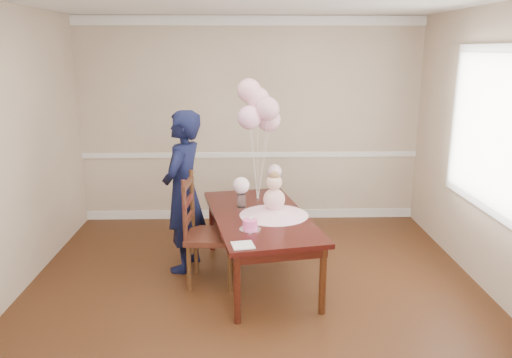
% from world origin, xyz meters
% --- Properties ---
extents(floor, '(4.50, 5.00, 0.00)m').
position_xyz_m(floor, '(0.00, 0.00, 0.00)').
color(floor, '#32190C').
rests_on(floor, ground).
extents(wall_back, '(4.50, 0.02, 2.70)m').
position_xyz_m(wall_back, '(0.00, 2.50, 1.35)').
color(wall_back, tan).
rests_on(wall_back, floor).
extents(wall_front, '(4.50, 0.02, 2.70)m').
position_xyz_m(wall_front, '(0.00, -2.50, 1.35)').
color(wall_front, tan).
rests_on(wall_front, floor).
extents(chair_rail_trim, '(4.50, 0.02, 0.07)m').
position_xyz_m(chair_rail_trim, '(0.00, 2.49, 0.90)').
color(chair_rail_trim, white).
rests_on(chair_rail_trim, wall_back).
extents(crown_molding, '(4.50, 0.02, 0.12)m').
position_xyz_m(crown_molding, '(0.00, 2.49, 2.63)').
color(crown_molding, white).
rests_on(crown_molding, wall_back).
extents(baseboard_trim, '(4.50, 0.02, 0.12)m').
position_xyz_m(baseboard_trim, '(0.00, 2.49, 0.06)').
color(baseboard_trim, white).
rests_on(baseboard_trim, floor).
extents(window_frame, '(0.02, 1.66, 1.56)m').
position_xyz_m(window_frame, '(2.23, 0.50, 1.55)').
color(window_frame, white).
rests_on(window_frame, wall_right).
extents(window_blinds, '(0.01, 1.50, 1.40)m').
position_xyz_m(window_blinds, '(2.21, 0.50, 1.55)').
color(window_blinds, silver).
rests_on(window_blinds, wall_right).
extents(dining_table_top, '(1.23, 1.95, 0.05)m').
position_xyz_m(dining_table_top, '(0.06, 0.64, 0.66)').
color(dining_table_top, black).
rests_on(dining_table_top, table_leg_fl).
extents(table_apron, '(1.12, 1.84, 0.09)m').
position_xyz_m(table_apron, '(0.06, 0.64, 0.59)').
color(table_apron, black).
rests_on(table_apron, table_leg_fl).
extents(table_leg_fl, '(0.07, 0.07, 0.63)m').
position_xyz_m(table_leg_fl, '(-0.16, -0.25, 0.32)').
color(table_leg_fl, black).
rests_on(table_leg_fl, floor).
extents(table_leg_fr, '(0.07, 0.07, 0.63)m').
position_xyz_m(table_leg_fr, '(0.59, -0.11, 0.32)').
color(table_leg_fr, black).
rests_on(table_leg_fr, floor).
extents(table_leg_bl, '(0.07, 0.07, 0.63)m').
position_xyz_m(table_leg_bl, '(-0.46, 1.39, 0.32)').
color(table_leg_bl, black).
rests_on(table_leg_bl, floor).
extents(table_leg_br, '(0.07, 0.07, 0.63)m').
position_xyz_m(table_leg_br, '(0.28, 1.53, 0.32)').
color(table_leg_br, black).
rests_on(table_leg_br, floor).
extents(baby_skirt, '(0.80, 0.80, 0.09)m').
position_xyz_m(baby_skirt, '(0.21, 0.62, 0.73)').
color(baby_skirt, '#FFBBD2').
rests_on(baby_skirt, dining_table_top).
extents(baby_torso, '(0.22, 0.22, 0.22)m').
position_xyz_m(baby_torso, '(0.21, 0.62, 0.84)').
color(baby_torso, '#FFA1C6').
rests_on(baby_torso, baby_skirt).
extents(baby_head, '(0.15, 0.15, 0.15)m').
position_xyz_m(baby_head, '(0.21, 0.62, 1.02)').
color(baby_head, beige).
rests_on(baby_head, baby_torso).
extents(baby_hair, '(0.11, 0.11, 0.11)m').
position_xyz_m(baby_hair, '(0.21, 0.62, 1.07)').
color(baby_hair, brown).
rests_on(baby_hair, baby_head).
extents(cake_platter, '(0.23, 0.23, 0.01)m').
position_xyz_m(cake_platter, '(-0.04, 0.21, 0.68)').
color(cake_platter, silver).
rests_on(cake_platter, dining_table_top).
extents(birthday_cake, '(0.16, 0.16, 0.09)m').
position_xyz_m(birthday_cake, '(-0.04, 0.21, 0.73)').
color(birthday_cake, '#F94EA4').
rests_on(birthday_cake, cake_platter).
extents(cake_flower_a, '(0.03, 0.03, 0.03)m').
position_xyz_m(cake_flower_a, '(-0.04, 0.21, 0.79)').
color(cake_flower_a, white).
rests_on(cake_flower_a, birthday_cake).
extents(cake_flower_b, '(0.03, 0.03, 0.03)m').
position_xyz_m(cake_flower_b, '(-0.02, 0.23, 0.79)').
color(cake_flower_b, white).
rests_on(cake_flower_b, birthday_cake).
extents(rose_vase_near, '(0.11, 0.11, 0.15)m').
position_xyz_m(rose_vase_near, '(-0.12, 0.88, 0.75)').
color(rose_vase_near, silver).
rests_on(rose_vase_near, dining_table_top).
extents(roses_near, '(0.17, 0.17, 0.17)m').
position_xyz_m(roses_near, '(-0.12, 0.88, 0.92)').
color(roses_near, white).
rests_on(roses_near, rose_vase_near).
extents(rose_vase_far, '(0.11, 0.11, 0.15)m').
position_xyz_m(rose_vase_far, '(0.26, 1.46, 0.75)').
color(rose_vase_far, white).
rests_on(rose_vase_far, dining_table_top).
extents(roses_far, '(0.17, 0.17, 0.17)m').
position_xyz_m(roses_far, '(0.26, 1.46, 0.92)').
color(roses_far, '#FCD3DD').
rests_on(roses_far, rose_vase_far).
extents(napkin, '(0.21, 0.21, 0.01)m').
position_xyz_m(napkin, '(-0.11, -0.17, 0.68)').
color(napkin, white).
rests_on(napkin, dining_table_top).
extents(balloon_weight, '(0.04, 0.04, 0.02)m').
position_xyz_m(balloon_weight, '(0.06, 1.15, 0.69)').
color(balloon_weight, silver).
rests_on(balloon_weight, dining_table_top).
extents(balloon_a, '(0.25, 0.25, 0.25)m').
position_xyz_m(balloon_a, '(-0.03, 1.13, 1.59)').
color(balloon_a, '#FFB4D6').
rests_on(balloon_a, balloon_ribbon_a).
extents(balloon_b, '(0.25, 0.25, 0.25)m').
position_xyz_m(balloon_b, '(0.16, 1.12, 1.68)').
color(balloon_b, '#EAA5BD').
rests_on(balloon_b, balloon_ribbon_b).
extents(balloon_c, '(0.25, 0.25, 0.25)m').
position_xyz_m(balloon_c, '(0.06, 1.24, 1.77)').
color(balloon_c, '#F2ABC0').
rests_on(balloon_c, balloon_ribbon_c).
extents(balloon_d, '(0.25, 0.25, 0.25)m').
position_xyz_m(balloon_d, '(-0.03, 1.24, 1.86)').
color(balloon_d, '#F4ADBB').
rests_on(balloon_d, balloon_ribbon_d).
extents(balloon_e, '(0.25, 0.25, 0.25)m').
position_xyz_m(balloon_e, '(0.18, 1.24, 1.54)').
color(balloon_e, '#E4A1B3').
rests_on(balloon_e, balloon_ribbon_e).
extents(balloon_ribbon_a, '(0.08, 0.02, 0.76)m').
position_xyz_m(balloon_ribbon_a, '(0.02, 1.14, 1.07)').
color(balloon_ribbon_a, white).
rests_on(balloon_ribbon_a, balloon_weight).
extents(balloon_ribbon_b, '(0.10, 0.03, 0.85)m').
position_xyz_m(balloon_ribbon_b, '(0.11, 1.13, 1.12)').
color(balloon_ribbon_b, white).
rests_on(balloon_ribbon_b, balloon_weight).
extents(balloon_ribbon_c, '(0.01, 0.09, 0.94)m').
position_xyz_m(balloon_ribbon_c, '(0.06, 1.19, 1.16)').
color(balloon_ribbon_c, white).
rests_on(balloon_ribbon_c, balloon_weight).
extents(balloon_ribbon_d, '(0.09, 0.08, 1.03)m').
position_xyz_m(balloon_ribbon_d, '(0.02, 1.20, 1.21)').
color(balloon_ribbon_d, white).
rests_on(balloon_ribbon_d, balloon_weight).
extents(balloon_ribbon_e, '(0.11, 0.09, 0.70)m').
position_xyz_m(balloon_ribbon_e, '(0.12, 1.20, 1.05)').
color(balloon_ribbon_e, white).
rests_on(balloon_ribbon_e, balloon_weight).
extents(dining_chair_seat, '(0.52, 0.52, 0.05)m').
position_xyz_m(dining_chair_seat, '(-0.41, 0.53, 0.49)').
color(dining_chair_seat, '#3A180F').
rests_on(dining_chair_seat, chair_leg_fl).
extents(chair_leg_fl, '(0.05, 0.05, 0.47)m').
position_xyz_m(chair_leg_fl, '(-0.63, 0.35, 0.24)').
color(chair_leg_fl, '#3C2110').
rests_on(chair_leg_fl, floor).
extents(chair_leg_fr, '(0.05, 0.05, 0.47)m').
position_xyz_m(chair_leg_fr, '(-0.23, 0.32, 0.24)').
color(chair_leg_fr, '#371F0F').
rests_on(chair_leg_fr, floor).
extents(chair_leg_bl, '(0.05, 0.05, 0.47)m').
position_xyz_m(chair_leg_bl, '(-0.59, 0.75, 0.24)').
color(chair_leg_bl, '#391F0F').
rests_on(chair_leg_bl, floor).
extents(chair_leg_br, '(0.05, 0.05, 0.47)m').
position_xyz_m(chair_leg_br, '(-0.20, 0.71, 0.24)').
color(chair_leg_br, '#331D0E').
rests_on(chair_leg_br, floor).
extents(chair_back_post_l, '(0.05, 0.05, 0.61)m').
position_xyz_m(chair_back_post_l, '(-0.65, 0.36, 0.81)').
color(chair_back_post_l, '#3B1910').
rests_on(chair_back_post_l, dining_chair_seat).
extents(chair_back_post_r, '(0.05, 0.05, 0.61)m').
position_xyz_m(chair_back_post_r, '(-0.62, 0.75, 0.81)').
color(chair_back_post_r, '#361E0E').
rests_on(chair_back_post_r, dining_chair_seat).
extents(chair_slat_low, '(0.07, 0.44, 0.05)m').
position_xyz_m(chair_slat_low, '(-0.63, 0.55, 0.68)').
color(chair_slat_low, '#37170F').
rests_on(chair_slat_low, dining_chair_seat).
extents(chair_slat_mid, '(0.07, 0.44, 0.05)m').
position_xyz_m(chair_slat_mid, '(-0.63, 0.55, 0.85)').
color(chair_slat_mid, '#39140F').
rests_on(chair_slat_mid, dining_chair_seat).
extents(chair_slat_top, '(0.07, 0.44, 0.05)m').
position_xyz_m(chair_slat_top, '(-0.63, 0.55, 1.03)').
color(chair_slat_top, '#361B0E').
rests_on(chair_slat_top, dining_chair_seat).
extents(woman, '(0.57, 0.71, 1.69)m').
position_xyz_m(woman, '(-0.72, 0.90, 0.85)').
color(woman, black).
rests_on(woman, floor).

